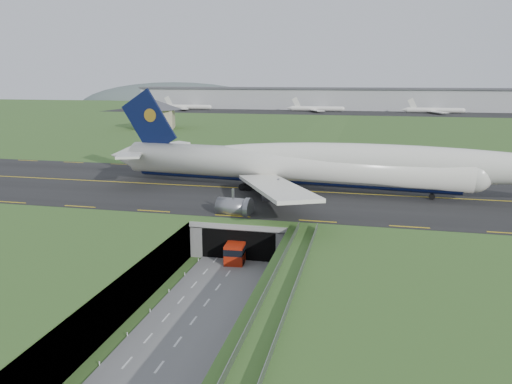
# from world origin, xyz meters

# --- Properties ---
(ground) EXTENTS (900.00, 900.00, 0.00)m
(ground) POSITION_xyz_m (0.00, 0.00, 0.00)
(ground) COLOR #335723
(ground) RESTS_ON ground
(airfield_deck) EXTENTS (800.00, 800.00, 6.00)m
(airfield_deck) POSITION_xyz_m (0.00, 0.00, 3.00)
(airfield_deck) COLOR gray
(airfield_deck) RESTS_ON ground
(trench_road) EXTENTS (12.00, 75.00, 0.20)m
(trench_road) POSITION_xyz_m (0.00, -7.50, 0.10)
(trench_road) COLOR slate
(trench_road) RESTS_ON ground
(taxiway) EXTENTS (800.00, 44.00, 0.18)m
(taxiway) POSITION_xyz_m (0.00, 33.00, 6.09)
(taxiway) COLOR black
(taxiway) RESTS_ON airfield_deck
(tunnel_portal) EXTENTS (17.00, 22.30, 6.00)m
(tunnel_portal) POSITION_xyz_m (0.00, 16.71, 3.33)
(tunnel_portal) COLOR gray
(tunnel_portal) RESTS_ON ground
(guideway) EXTENTS (3.00, 53.00, 7.05)m
(guideway) POSITION_xyz_m (11.00, -19.11, 5.32)
(guideway) COLOR #A8A8A3
(guideway) RESTS_ON ground
(jumbo_jet) EXTENTS (98.78, 62.55, 20.78)m
(jumbo_jet) POSITION_xyz_m (10.64, 33.04, 11.60)
(jumbo_jet) COLOR white
(jumbo_jet) RESTS_ON ground
(shuttle_tram) EXTENTS (3.53, 8.06, 3.20)m
(shuttle_tram) POSITION_xyz_m (-0.28, 8.52, 1.76)
(shuttle_tram) COLOR #AC200B
(shuttle_tram) RESTS_ON ground
(service_building) EXTENTS (29.77, 29.77, 12.93)m
(service_building) POSITION_xyz_m (-74.54, 145.11, 13.66)
(service_building) COLOR tan
(service_building) RESTS_ON ground
(cargo_terminal) EXTENTS (320.00, 67.00, 15.60)m
(cargo_terminal) POSITION_xyz_m (-0.21, 299.41, 13.96)
(cargo_terminal) COLOR #B2B2B2
(cargo_terminal) RESTS_ON ground
(distant_hills) EXTENTS (700.00, 91.00, 60.00)m
(distant_hills) POSITION_xyz_m (64.38, 430.00, -4.00)
(distant_hills) COLOR #4F5F5C
(distant_hills) RESTS_ON ground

